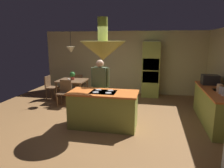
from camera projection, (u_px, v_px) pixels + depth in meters
name	position (u px, v px, depth m)	size (l,w,h in m)	color
ground	(105.00, 123.00, 5.58)	(8.16, 8.16, 0.00)	olive
wall_back	(124.00, 62.00, 8.62)	(6.80, 0.10, 2.55)	beige
kitchen_island	(103.00, 109.00, 5.29)	(1.74, 0.84, 0.94)	#939E42
counter_run_right	(215.00, 106.00, 5.49)	(0.73, 2.40, 0.92)	#939E42
oven_tower	(151.00, 70.00, 8.05)	(0.66, 0.62, 2.13)	#939E42
dining_table	(72.00, 83.00, 7.60)	(1.01, 0.89, 0.76)	brown
person_at_island	(100.00, 85.00, 5.90)	(0.53, 0.22, 1.66)	tan
range_hood	(103.00, 49.00, 4.98)	(1.10, 1.10, 1.00)	#939E42
pendant_light_over_table	(71.00, 50.00, 7.35)	(0.32, 0.32, 0.82)	beige
chair_facing_island	(65.00, 91.00, 6.99)	(0.40, 0.40, 0.87)	brown
chair_by_back_wall	(79.00, 83.00, 8.27)	(0.40, 0.40, 0.87)	brown
chair_at_corner	(50.00, 86.00, 7.81)	(0.40, 0.40, 0.87)	brown
potted_plant_on_table	(72.00, 75.00, 7.57)	(0.20, 0.20, 0.30)	#99382D
cup_on_table	(69.00, 80.00, 7.36)	(0.07, 0.07, 0.09)	white
canister_flour	(224.00, 92.00, 4.82)	(0.11, 0.11, 0.18)	silver
canister_sugar	(222.00, 90.00, 4.99)	(0.12, 0.12, 0.17)	silver
canister_tea	(219.00, 88.00, 5.16)	(0.13, 0.13, 0.21)	#E0B78C
microwave_on_counter	(210.00, 80.00, 6.05)	(0.46, 0.36, 0.28)	#232326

